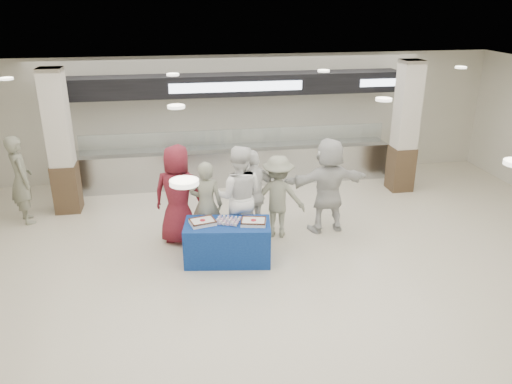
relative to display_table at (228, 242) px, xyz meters
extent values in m
plane|color=beige|center=(0.70, -1.29, -0.38)|extent=(14.00, 14.00, 0.00)
cube|color=#ACAEB3|center=(0.70, 4.11, 0.08)|extent=(8.00, 0.80, 0.90)
cube|color=#ACAEB3|center=(0.70, 4.11, 0.55)|extent=(8.00, 0.85, 0.04)
cube|color=white|center=(0.70, 3.81, 0.88)|extent=(7.60, 0.02, 0.50)
cube|color=black|center=(0.70, 4.11, 2.17)|extent=(8.40, 0.70, 0.50)
cube|color=silver|center=(0.70, 3.75, 2.17)|extent=(3.20, 0.03, 0.22)
cube|color=silver|center=(4.50, 3.75, 2.17)|extent=(1.40, 0.03, 0.18)
cube|color=#3D2B1B|center=(-3.30, 2.91, 0.18)|extent=(0.55, 0.55, 1.10)
cube|color=beige|center=(-3.30, 2.91, 1.78)|extent=(0.50, 0.50, 2.10)
cube|color=#3D2B1B|center=(4.70, 2.91, 0.18)|extent=(0.55, 0.55, 1.10)
cube|color=beige|center=(4.70, 2.91, 1.78)|extent=(0.50, 0.50, 2.10)
cube|color=navy|center=(0.00, 0.00, 0.00)|extent=(1.65, 1.00, 0.75)
cube|color=white|center=(-0.44, 0.05, 0.41)|extent=(0.50, 0.43, 0.07)
cube|color=#4B2715|center=(-0.44, 0.05, 0.46)|extent=(0.50, 0.43, 0.02)
cylinder|color=#B11925|center=(-0.44, 0.05, 0.45)|extent=(0.12, 0.12, 0.01)
cube|color=white|center=(0.47, -0.10, 0.41)|extent=(0.51, 0.43, 0.07)
cube|color=#4B2715|center=(0.47, -0.10, 0.46)|extent=(0.51, 0.43, 0.02)
cylinder|color=#B11925|center=(0.47, -0.10, 0.45)|extent=(0.12, 0.12, 0.01)
cube|color=#AEADB2|center=(0.02, 0.05, 0.38)|extent=(0.45, 0.40, 0.01)
imported|color=maroon|center=(-0.84, 0.95, 0.62)|extent=(1.11, 0.89, 1.98)
imported|color=gray|center=(-0.32, 0.64, 0.49)|extent=(0.70, 0.53, 1.73)
imported|color=white|center=(0.30, 0.64, 0.63)|extent=(1.10, 0.93, 2.01)
imported|color=white|center=(0.62, 0.87, 0.54)|extent=(1.16, 0.84, 1.84)
imported|color=gray|center=(1.12, 0.87, 0.47)|extent=(1.23, 0.92, 1.69)
imported|color=silver|center=(2.18, 0.95, 0.62)|extent=(1.88, 0.75, 1.98)
imported|color=gray|center=(-4.09, 2.45, 0.58)|extent=(0.73, 0.83, 1.92)
camera|label=1|loc=(-0.86, -8.13, 4.21)|focal=35.00mm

